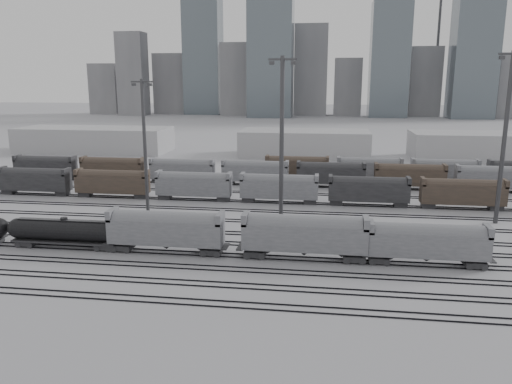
# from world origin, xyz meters

# --- Properties ---
(ground) EXTENTS (900.00, 900.00, 0.00)m
(ground) POSITION_xyz_m (0.00, 0.00, 0.00)
(ground) COLOR #B2B1B6
(ground) RESTS_ON ground
(tracks) EXTENTS (220.00, 71.50, 0.16)m
(tracks) POSITION_xyz_m (0.00, 17.50, 0.08)
(tracks) COLOR black
(tracks) RESTS_ON ground
(tank_car_b) EXTENTS (17.17, 2.86, 4.24)m
(tank_car_b) POSITION_xyz_m (-19.43, 1.00, 2.46)
(tank_car_b) COLOR black
(tank_car_b) RESTS_ON ground
(hopper_car_a) EXTENTS (15.99, 3.18, 5.72)m
(hopper_car_a) POSITION_xyz_m (-4.61, 1.00, 3.53)
(hopper_car_a) COLOR black
(hopper_car_a) RESTS_ON ground
(hopper_car_b) EXTENTS (16.49, 3.28, 5.90)m
(hopper_car_b) POSITION_xyz_m (14.31, 1.00, 3.64)
(hopper_car_b) COLOR black
(hopper_car_b) RESTS_ON ground
(hopper_car_c) EXTENTS (15.03, 2.99, 5.37)m
(hopper_car_c) POSITION_xyz_m (30.00, 1.00, 3.32)
(hopper_car_c) COLOR black
(hopper_car_c) RESTS_ON ground
(light_mast_b) EXTENTS (3.77, 0.60, 23.53)m
(light_mast_b) POSITION_xyz_m (-14.21, 20.00, 12.48)
(light_mast_b) COLOR #3A3A3D
(light_mast_b) RESTS_ON ground
(light_mast_c) EXTENTS (4.30, 0.69, 26.89)m
(light_mast_c) POSITION_xyz_m (9.94, 14.78, 14.26)
(light_mast_c) COLOR #3A3A3D
(light_mast_c) RESTS_ON ground
(light_mast_d) EXTENTS (4.46, 0.71, 27.86)m
(light_mast_d) POSITION_xyz_m (45.19, 22.85, 14.78)
(light_mast_d) COLOR #3A3A3D
(light_mast_d) RESTS_ON ground
(bg_string_near) EXTENTS (151.00, 3.00, 5.60)m
(bg_string_near) POSITION_xyz_m (8.00, 32.00, 2.80)
(bg_string_near) COLOR gray
(bg_string_near) RESTS_ON ground
(bg_string_mid) EXTENTS (151.00, 3.00, 5.60)m
(bg_string_mid) POSITION_xyz_m (18.00, 48.00, 2.80)
(bg_string_mid) COLOR black
(bg_string_mid) RESTS_ON ground
(bg_string_far) EXTENTS (66.00, 3.00, 5.60)m
(bg_string_far) POSITION_xyz_m (35.50, 56.00, 2.80)
(bg_string_far) COLOR #4D3C30
(bg_string_far) RESTS_ON ground
(warehouse_left) EXTENTS (50.00, 18.00, 8.00)m
(warehouse_left) POSITION_xyz_m (-60.00, 95.00, 4.00)
(warehouse_left) COLOR #AEAEB1
(warehouse_left) RESTS_ON ground
(warehouse_mid) EXTENTS (40.00, 18.00, 8.00)m
(warehouse_mid) POSITION_xyz_m (10.00, 95.00, 4.00)
(warehouse_mid) COLOR #AEAEB1
(warehouse_mid) RESTS_ON ground
(warehouse_right) EXTENTS (35.00, 18.00, 8.00)m
(warehouse_right) POSITION_xyz_m (60.00, 95.00, 4.00)
(warehouse_right) COLOR #AEAEB1
(warehouse_right) RESTS_ON ground
(skyline) EXTENTS (316.00, 22.40, 95.00)m
(skyline) POSITION_xyz_m (10.84, 280.00, 34.73)
(skyline) COLOR gray
(skyline) RESTS_ON ground
(crane_left) EXTENTS (42.00, 1.80, 100.00)m
(crane_left) POSITION_xyz_m (-28.74, 305.00, 57.39)
(crane_left) COLOR #3A3A3D
(crane_left) RESTS_ON ground
(crane_right) EXTENTS (42.00, 1.80, 100.00)m
(crane_right) POSITION_xyz_m (91.26, 305.00, 57.39)
(crane_right) COLOR #3A3A3D
(crane_right) RESTS_ON ground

